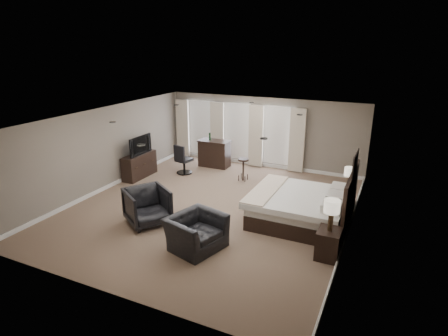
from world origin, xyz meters
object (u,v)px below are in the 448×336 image
at_px(nightstand_near, 328,244).
at_px(tv, 138,152).
at_px(nightstand_far, 347,198).
at_px(armchair_far, 147,205).
at_px(desk_chair, 184,159).
at_px(lamp_near, 331,215).
at_px(dresser, 139,165).
at_px(bar_stool_left, 212,157).
at_px(armchair_near, 196,227).
at_px(lamp_far, 349,178).
at_px(bar_stool_right, 243,170).
at_px(bed, 305,195).
at_px(bar_counter, 214,153).

xyz_separation_m(nightstand_near, tv, (-6.92, 2.49, 0.58)).
height_order(nightstand_far, armchair_far, armchair_far).
bearing_deg(armchair_far, tv, 73.50).
relative_size(nightstand_far, desk_chair, 0.54).
distance_m(lamp_near, dresser, 7.38).
bearing_deg(dresser, armchair_far, -49.66).
bearing_deg(lamp_near, bar_stool_left, 138.24).
bearing_deg(desk_chair, nightstand_far, -172.56).
relative_size(armchair_near, armchair_far, 1.15).
bearing_deg(lamp_far, lamp_near, -90.00).
distance_m(lamp_far, bar_stool_right, 3.63).
bearing_deg(nightstand_far, bar_stool_left, 161.64).
height_order(bed, bar_stool_right, bed).
bearing_deg(armchair_near, lamp_far, -20.66).
height_order(tv, armchair_near, armchair_near).
bearing_deg(bar_counter, desk_chair, -117.50).
bearing_deg(lamp_far, bar_stool_left, 161.64).
height_order(bar_counter, desk_chair, desk_chair).
bearing_deg(armchair_far, nightstand_far, -21.51).
bearing_deg(bar_stool_left, desk_chair, -114.68).
height_order(nightstand_far, desk_chair, desk_chair).
relative_size(bed, bar_counter, 2.08).
xyz_separation_m(nightstand_near, bar_stool_left, (-5.17, 4.62, 0.05)).
relative_size(nightstand_far, bar_stool_right, 0.75).
relative_size(lamp_near, bar_stool_left, 0.95).
relative_size(nightstand_far, lamp_far, 0.94).
bearing_deg(armchair_near, nightstand_far, -20.66).
bearing_deg(bed, armchair_near, -129.68).
xyz_separation_m(armchair_far, bar_stool_left, (-0.63, 4.93, -0.15)).
distance_m(armchair_far, bar_stool_left, 4.97).
height_order(nightstand_near, nightstand_far, nightstand_near).
xyz_separation_m(dresser, desk_chair, (1.22, 0.98, 0.12)).
xyz_separation_m(nightstand_far, bar_stool_left, (-5.17, 1.72, 0.08)).
height_order(armchair_near, bar_stool_right, armchair_near).
bearing_deg(lamp_far, dresser, -176.63).
distance_m(lamp_near, bar_stool_left, 6.96).
distance_m(armchair_near, bar_stool_right, 4.60).
bearing_deg(armchair_far, bed, -31.00).
bearing_deg(armchair_near, bar_stool_right, 24.85).
bearing_deg(dresser, bar_stool_left, 50.51).
relative_size(bed, lamp_near, 3.44).
distance_m(nightstand_near, armchair_near, 2.94).
height_order(nightstand_far, dresser, dresser).
bearing_deg(bar_counter, dresser, -130.39).
xyz_separation_m(nightstand_near, bar_stool_right, (-3.51, 3.69, 0.06)).
bearing_deg(armchair_far, armchair_near, -74.21).
xyz_separation_m(bar_counter, desk_chair, (-0.62, -1.19, 0.03)).
xyz_separation_m(armchair_near, bar_stool_right, (-0.70, 4.54, -0.14)).
relative_size(tv, bar_counter, 0.96).
distance_m(lamp_far, armchair_near, 4.70).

